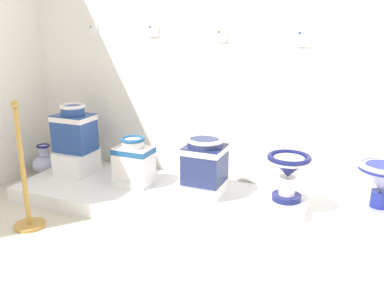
{
  "coord_description": "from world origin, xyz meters",
  "views": [
    {
      "loc": [
        3.35,
        -1.2,
        1.63
      ],
      "look_at": [
        2.04,
        1.91,
        0.63
      ],
      "focal_mm": 38.08,
      "sensor_mm": 36.0,
      "label": 1
    }
  ],
  "objects": [
    {
      "name": "plinth_block_broad_patterned",
      "position": [
        0.71,
        2.0,
        0.26
      ],
      "size": [
        0.32,
        0.39,
        0.24
      ],
      "primitive_type": "cube",
      "color": "white",
      "rests_on": "display_platform"
    },
    {
      "name": "stanchion_post_near_left",
      "position": [
        0.91,
        1.1,
        0.32
      ],
      "size": [
        0.25,
        0.25,
        1.07
      ],
      "color": "#BD8D3E",
      "rests_on": "ground_plane"
    },
    {
      "name": "antique_toilet_slender_white",
      "position": [
        3.56,
        2.0,
        0.5
      ],
      "size": [
        0.38,
        0.38,
        0.4
      ],
      "color": "#9CA1CD",
      "rests_on": "plinth_block_slender_white"
    },
    {
      "name": "plinth_block_slender_white",
      "position": [
        3.56,
        2.0,
        0.18
      ],
      "size": [
        0.3,
        0.3,
        0.09
      ],
      "primitive_type": "cube",
      "color": "white",
      "rests_on": "display_platform"
    },
    {
      "name": "antique_toilet_broad_patterned",
      "position": [
        0.71,
        2.0,
        0.61
      ],
      "size": [
        0.38,
        0.29,
        0.48
      ],
      "color": "navy",
      "rests_on": "plinth_block_broad_patterned"
    },
    {
      "name": "wall_back",
      "position": [
        2.14,
        2.47,
        1.55
      ],
      "size": [
        4.49,
        0.06,
        3.1
      ],
      "primitive_type": "cube",
      "color": "white",
      "rests_on": "ground_plane"
    },
    {
      "name": "plinth_block_central_ornate",
      "position": [
        2.87,
        1.92,
        0.19
      ],
      "size": [
        0.33,
        0.37,
        0.11
      ],
      "primitive_type": "cube",
      "color": "white",
      "rests_on": "display_platform"
    },
    {
      "name": "plinth_block_leftmost",
      "position": [
        1.41,
        1.98,
        0.16
      ],
      "size": [
        0.34,
        0.3,
        0.05
      ],
      "primitive_type": "cube",
      "color": "white",
      "rests_on": "display_platform"
    },
    {
      "name": "antique_toilet_rightmost",
      "position": [
        2.13,
        1.99,
        0.48
      ],
      "size": [
        0.35,
        0.34,
        0.41
      ],
      "color": "navy",
      "rests_on": "plinth_block_rightmost"
    },
    {
      "name": "info_placard_first",
      "position": [
        0.71,
        2.43,
        1.56
      ],
      "size": [
        0.1,
        0.01,
        0.11
      ],
      "color": "white"
    },
    {
      "name": "decorative_vase_corner",
      "position": [
        0.2,
        2.08,
        0.14
      ],
      "size": [
        0.27,
        0.27,
        0.36
      ],
      "color": "navy",
      "rests_on": "ground_plane"
    },
    {
      "name": "plinth_block_rightmost",
      "position": [
        2.13,
        1.99,
        0.2
      ],
      "size": [
        0.33,
        0.3,
        0.12
      ],
      "primitive_type": "cube",
      "color": "white",
      "rests_on": "display_platform"
    },
    {
      "name": "info_placard_fourth",
      "position": [
        2.85,
        2.43,
        1.51
      ],
      "size": [
        0.12,
        0.01,
        0.14
      ],
      "color": "white"
    },
    {
      "name": "antique_toilet_central_ornate",
      "position": [
        2.87,
        1.92,
        0.51
      ],
      "size": [
        0.35,
        0.35,
        0.38
      ],
      "color": "navy",
      "rests_on": "plinth_block_central_ornate"
    },
    {
      "name": "info_placard_second",
      "position": [
        1.41,
        2.43,
        1.56
      ],
      "size": [
        0.12,
        0.01,
        0.12
      ],
      "color": "white"
    },
    {
      "name": "display_platform",
      "position": [
        2.14,
        1.91,
        0.07
      ],
      "size": [
        3.59,
        1.01,
        0.14
      ],
      "primitive_type": "cube",
      "color": "white",
      "rests_on": "ground_plane"
    },
    {
      "name": "info_placard_third",
      "position": [
        2.12,
        2.43,
        1.52
      ],
      "size": [
        0.1,
        0.01,
        0.11
      ],
      "color": "white"
    },
    {
      "name": "antique_toilet_leftmost",
      "position": [
        1.41,
        1.98,
        0.39
      ],
      "size": [
        0.36,
        0.25,
        0.41
      ],
      "color": "white",
      "rests_on": "plinth_block_leftmost"
    }
  ]
}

